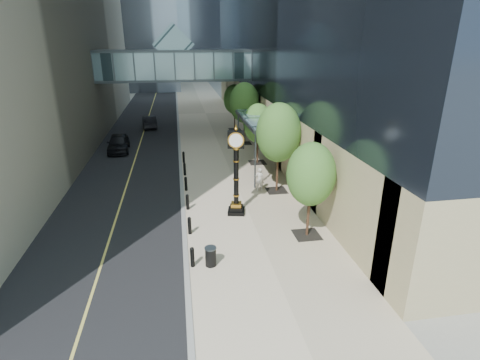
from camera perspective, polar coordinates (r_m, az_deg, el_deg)
name	(u,v)px	position (r m, az deg, el deg)	size (l,w,h in m)	color
ground	(253,274)	(17.69, 2.00, -14.12)	(320.00, 320.00, 0.00)	gray
road	(149,115)	(55.30, -13.69, 9.57)	(8.00, 180.00, 0.02)	black
sidewalk	(205,113)	(55.29, -5.28, 10.08)	(8.00, 180.00, 0.06)	beige
curb	(178,114)	(55.15, -9.49, 9.86)	(0.25, 180.00, 0.07)	gray
skywalk	(175,63)	(42.29, -9.94, 17.14)	(17.00, 4.20, 5.80)	slate
entrance_canopy	(262,120)	(29.55, 3.38, 9.11)	(3.00, 8.00, 4.38)	#383F44
bollard_row	(187,193)	(25.12, -8.13, -1.98)	(0.20, 16.20, 0.90)	black
street_trees	(258,119)	(31.53, 2.79, 9.32)	(3.01, 28.54, 6.18)	black
street_clock	(236,177)	(22.24, -0.59, 0.40)	(1.19, 1.19, 5.37)	black
trash_bin	(211,257)	(17.97, -4.48, -11.61)	(0.52, 0.52, 0.90)	black
pedestrian	(260,179)	(26.24, 3.01, 0.12)	(0.61, 0.40, 1.68)	beige
car_near	(118,143)	(37.72, -18.04, 5.41)	(1.89, 4.71, 1.60)	black
car_far	(149,122)	(47.17, -13.66, 8.64)	(1.53, 4.39, 1.44)	black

